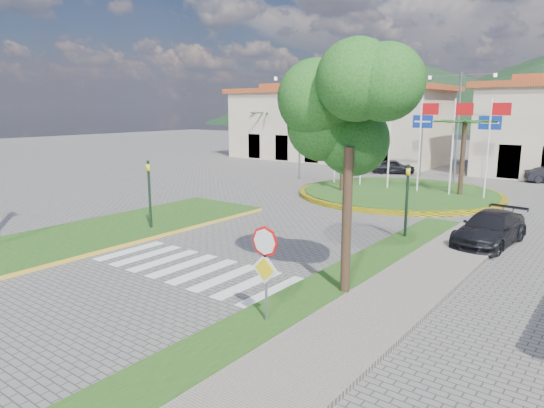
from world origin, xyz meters
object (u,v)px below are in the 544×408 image
Objects in this scene: stop_sign at (265,259)px; white_van at (365,163)px; roundabout_island at (399,192)px; deciduous_tree at (350,119)px; car_side_right at (490,229)px; car_dark_a at (393,166)px.

stop_sign reaches higher than white_van.
white_van is at bearing 125.66° from roundabout_island.
deciduous_tree is at bearing 78.82° from stop_sign.
car_side_right reaches higher than white_van.
deciduous_tree is 28.68m from car_dark_a.
deciduous_tree is at bearing 177.39° from car_dark_a.
roundabout_island is at bearing -177.93° from car_dark_a.
stop_sign reaches higher than car_side_right.
roundabout_island is 4.79× the size of stop_sign.
car_side_right is at bearing -154.07° from white_van.
deciduous_tree is 9.78m from car_side_right.
white_van is at bearing 45.43° from car_dark_a.
car_side_right reaches higher than car_dark_a.
car_dark_a is at bearing -123.60° from white_van.
deciduous_tree is at bearing -72.09° from roundabout_island.
car_dark_a reaches higher than white_van.
white_van is 3.45m from car_dark_a.
roundabout_island reaches higher than white_van.
roundabout_island is 20.69m from stop_sign.
stop_sign is 11.83m from car_side_right.
roundabout_island is 3.59× the size of car_dark_a.
roundabout_island is 2.76× the size of car_side_right.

